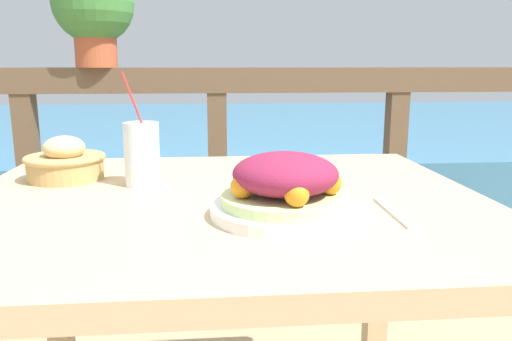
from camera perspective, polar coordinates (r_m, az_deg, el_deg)
The scene contains 8 objects.
patio_table at distance 1.03m, azimuth -3.69°, elevation -8.59°, with size 1.04×0.88×0.76m.
railing_fence at distance 1.87m, azimuth -4.42°, elevation 2.06°, with size 2.80×0.08×1.01m.
sea_backdrop at distance 4.41m, azimuth -4.79°, elevation 2.17°, with size 12.00×4.00×0.54m.
salad_plate at distance 0.86m, azimuth 3.37°, elevation -2.12°, with size 0.26×0.26×0.11m.
drink_glass at distance 1.10m, azimuth -12.89°, elevation 1.87°, with size 0.08×0.08×0.24m.
bread_basket at distance 1.22m, azimuth -20.97°, elevation 0.90°, with size 0.18×0.18×0.10m.
potted_plant at distance 1.89m, azimuth -18.10°, elevation 17.36°, with size 0.28×0.28×0.36m.
fork at distance 0.92m, azimuth 15.41°, elevation -4.57°, with size 0.02×0.18×0.00m.
Camera 1 is at (-0.02, -0.96, 1.02)m, focal length 35.00 mm.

